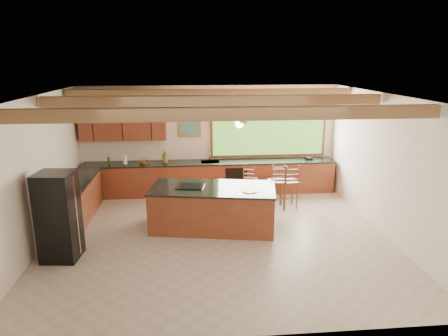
{
  "coord_description": "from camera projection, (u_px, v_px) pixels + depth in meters",
  "views": [
    {
      "loc": [
        -0.59,
        -7.88,
        3.7
      ],
      "look_at": [
        0.2,
        0.8,
        1.31
      ],
      "focal_mm": 32.0,
      "sensor_mm": 36.0,
      "label": 1
    }
  ],
  "objects": [
    {
      "name": "bar_stool_a",
      "position": [
        277.0,
        183.0,
        10.04
      ],
      "size": [
        0.43,
        0.43,
        1.17
      ],
      "rotation": [
        0.0,
        0.0,
        -0.02
      ],
      "color": "brown",
      "rests_on": "ground"
    },
    {
      "name": "bar_stool_d",
      "position": [
        277.0,
        177.0,
        10.91
      ],
      "size": [
        0.37,
        0.37,
        0.96
      ],
      "rotation": [
        0.0,
        0.0,
        0.08
      ],
      "color": "brown",
      "rests_on": "ground"
    },
    {
      "name": "island",
      "position": [
        213.0,
        207.0,
        8.95
      ],
      "size": [
        2.92,
        1.74,
        0.97
      ],
      "rotation": [
        0.0,
        0.0,
        -0.17
      ],
      "color": "brown",
      "rests_on": "ground"
    },
    {
      "name": "counter_run",
      "position": [
        181.0,
        182.0,
        10.83
      ],
      "size": [
        7.12,
        3.1,
        1.27
      ],
      "color": "brown",
      "rests_on": "ground"
    },
    {
      "name": "refrigerator",
      "position": [
        59.0,
        216.0,
        7.46
      ],
      "size": [
        0.73,
        0.71,
        1.7
      ],
      "rotation": [
        0.0,
        0.0,
        -0.1
      ],
      "color": "black",
      "rests_on": "ground"
    },
    {
      "name": "ground",
      "position": [
        218.0,
        236.0,
        8.6
      ],
      "size": [
        7.2,
        7.2,
        0.0
      ],
      "primitive_type": "plane",
      "color": "beige",
      "rests_on": "ground"
    },
    {
      "name": "bar_stool_b",
      "position": [
        250.0,
        181.0,
        10.53
      ],
      "size": [
        0.46,
        0.46,
        1.01
      ],
      "rotation": [
        0.0,
        0.0,
        -0.35
      ],
      "color": "brown",
      "rests_on": "ground"
    },
    {
      "name": "room_shell",
      "position": [
        208.0,
        130.0,
        8.63
      ],
      "size": [
        7.27,
        6.54,
        3.02
      ],
      "color": "white",
      "rests_on": "ground"
    },
    {
      "name": "bar_stool_c",
      "position": [
        290.0,
        183.0,
        10.07
      ],
      "size": [
        0.46,
        0.46,
        1.15
      ],
      "rotation": [
        0.0,
        0.0,
        0.12
      ],
      "color": "brown",
      "rests_on": "ground"
    }
  ]
}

